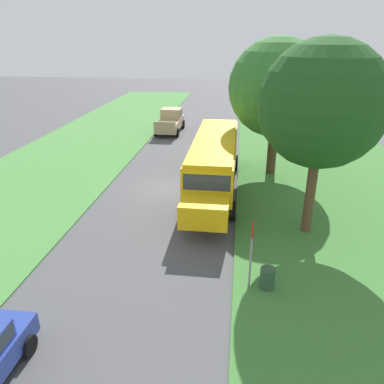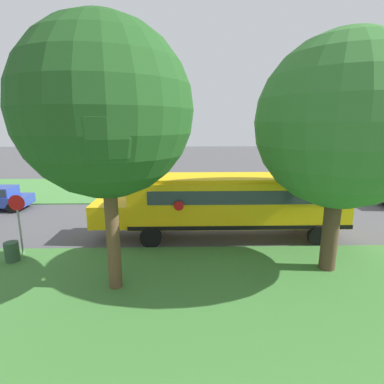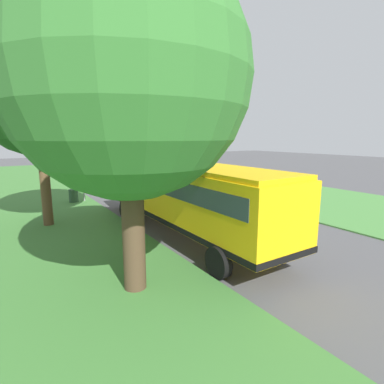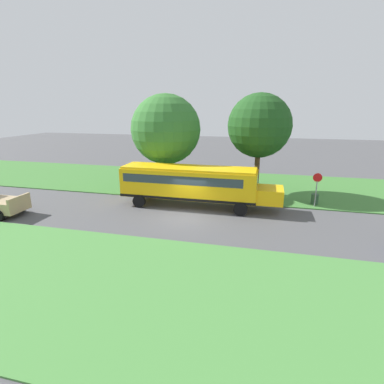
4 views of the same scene
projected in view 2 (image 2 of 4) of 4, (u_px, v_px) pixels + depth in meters
ground_plane at (222, 221)px, 17.82m from camera, size 120.00×120.00×0.00m
grass_verge at (267, 337)px, 8.07m from camera, size 12.00×80.00×0.08m
grass_far_side at (210, 188)px, 26.58m from camera, size 10.00×80.00×0.07m
school_bus at (231, 200)px, 14.90m from camera, size 2.84×12.42×3.16m
oak_tree_beside_bus at (337, 125)px, 10.62m from camera, size 6.14×6.14×8.77m
oak_tree_roadside_mid at (105, 113)px, 9.02m from camera, size 5.46×5.46×8.80m
stop_sign at (19, 218)px, 12.73m from camera, size 0.08×0.68×2.74m
trash_bin at (12, 252)px, 12.38m from camera, size 0.56×0.56×0.90m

